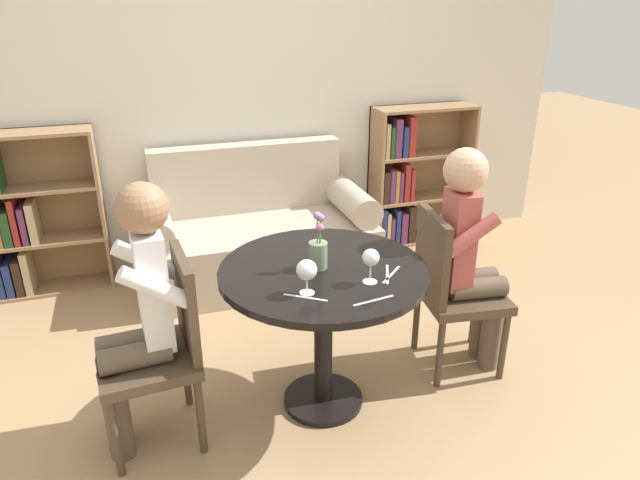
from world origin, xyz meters
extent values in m
plane|color=tan|center=(0.00, 0.00, 0.00)|extent=(16.00, 16.00, 0.00)
cube|color=beige|center=(0.00, 1.94, 1.35)|extent=(5.20, 0.05, 2.70)
cylinder|color=black|center=(0.00, 0.00, 0.74)|extent=(0.97, 0.97, 0.03)
cylinder|color=black|center=(0.00, 0.00, 0.38)|extent=(0.09, 0.09, 0.69)
cylinder|color=black|center=(0.00, 0.00, 0.01)|extent=(0.40, 0.40, 0.03)
cube|color=#B7A893|center=(0.00, 1.46, 0.21)|extent=(1.61, 0.80, 0.42)
cube|color=#B7A893|center=(0.00, 1.78, 0.67)|extent=(1.39, 0.16, 0.50)
cylinder|color=#B7A893|center=(-0.70, 1.46, 0.53)|extent=(0.22, 0.72, 0.22)
cylinder|color=#B7A893|center=(0.70, 1.46, 0.53)|extent=(0.22, 0.72, 0.22)
cube|color=#93704C|center=(-1.42, 1.88, 0.56)|extent=(0.82, 0.02, 1.11)
cube|color=#93704C|center=(-1.02, 1.75, 0.56)|extent=(0.02, 0.28, 1.11)
cube|color=#93704C|center=(-1.42, 1.75, 0.01)|extent=(0.77, 0.28, 0.02)
cube|color=#93704C|center=(-1.42, 1.75, 0.38)|extent=(0.77, 0.28, 0.02)
cube|color=#93704C|center=(-1.42, 1.75, 0.74)|extent=(0.77, 0.28, 0.02)
cube|color=#93704C|center=(-1.42, 1.75, 1.10)|extent=(0.77, 0.28, 0.02)
cube|color=navy|center=(-1.73, 1.74, 0.17)|extent=(0.04, 0.23, 0.30)
cube|color=navy|center=(-1.67, 1.74, 0.14)|extent=(0.05, 0.23, 0.24)
cube|color=#332319|center=(-1.61, 1.74, 0.15)|extent=(0.05, 0.23, 0.25)
cube|color=tan|center=(-1.56, 1.74, 0.17)|extent=(0.05, 0.23, 0.30)
cube|color=#234723|center=(-1.62, 1.74, 0.51)|extent=(0.05, 0.23, 0.24)
cube|color=maroon|center=(-1.56, 1.74, 0.54)|extent=(0.04, 0.23, 0.31)
cube|color=#602D5B|center=(-1.51, 1.74, 0.51)|extent=(0.04, 0.23, 0.25)
cube|color=tan|center=(-1.46, 1.74, 0.52)|extent=(0.05, 0.23, 0.28)
cube|color=#93704C|center=(1.42, 1.88, 0.56)|extent=(0.82, 0.02, 1.11)
cube|color=#93704C|center=(1.02, 1.75, 0.56)|extent=(0.02, 0.28, 1.11)
cube|color=#93704C|center=(1.82, 1.75, 0.56)|extent=(0.02, 0.28, 1.11)
cube|color=#93704C|center=(1.42, 1.75, 0.01)|extent=(0.77, 0.28, 0.02)
cube|color=#93704C|center=(1.42, 1.75, 0.38)|extent=(0.77, 0.28, 0.02)
cube|color=#93704C|center=(1.42, 1.75, 0.74)|extent=(0.77, 0.28, 0.02)
cube|color=#93704C|center=(1.42, 1.75, 1.10)|extent=(0.77, 0.28, 0.02)
cube|color=navy|center=(1.07, 1.74, 0.18)|extent=(0.04, 0.23, 0.31)
cube|color=tan|center=(1.11, 1.74, 0.16)|extent=(0.03, 0.23, 0.28)
cube|color=#602D5B|center=(1.14, 1.74, 0.14)|extent=(0.03, 0.23, 0.23)
cube|color=navy|center=(1.19, 1.74, 0.17)|extent=(0.03, 0.23, 0.29)
cube|color=#602D5B|center=(1.25, 1.74, 0.15)|extent=(0.05, 0.23, 0.26)
cube|color=#332319|center=(1.31, 1.74, 0.18)|extent=(0.05, 0.23, 0.31)
cube|color=#332319|center=(1.07, 1.74, 0.52)|extent=(0.05, 0.23, 0.26)
cube|color=#602D5B|center=(1.12, 1.74, 0.52)|extent=(0.04, 0.23, 0.27)
cube|color=olive|center=(1.16, 1.74, 0.52)|extent=(0.03, 0.23, 0.26)
cube|color=#602D5B|center=(1.20, 1.74, 0.51)|extent=(0.03, 0.23, 0.24)
cube|color=maroon|center=(1.25, 1.74, 0.54)|extent=(0.04, 0.23, 0.31)
cube|color=maroon|center=(1.30, 1.74, 0.52)|extent=(0.03, 0.23, 0.26)
cube|color=tan|center=(1.06, 1.74, 0.88)|extent=(0.03, 0.23, 0.27)
cube|color=#234723|center=(1.10, 1.74, 0.87)|extent=(0.03, 0.23, 0.24)
cube|color=#602D5B|center=(1.15, 1.74, 0.90)|extent=(0.05, 0.23, 0.30)
cube|color=navy|center=(1.21, 1.74, 0.87)|extent=(0.04, 0.23, 0.24)
cube|color=maroon|center=(1.27, 1.74, 0.90)|extent=(0.05, 0.23, 0.31)
cylinder|color=#473828|center=(-1.01, 0.17, 0.20)|extent=(0.04, 0.04, 0.40)
cylinder|color=#473828|center=(-0.98, -0.18, 0.20)|extent=(0.04, 0.04, 0.40)
cylinder|color=#473828|center=(-0.65, 0.20, 0.20)|extent=(0.04, 0.04, 0.40)
cylinder|color=#473828|center=(-0.62, -0.16, 0.20)|extent=(0.04, 0.04, 0.40)
cube|color=#473828|center=(-0.81, 0.01, 0.42)|extent=(0.45, 0.45, 0.05)
cube|color=#473828|center=(-0.63, 0.02, 0.68)|extent=(0.07, 0.38, 0.45)
cylinder|color=#473828|center=(0.97, -0.11, 0.20)|extent=(0.04, 0.04, 0.40)
cylinder|color=#473828|center=(1.01, 0.24, 0.20)|extent=(0.04, 0.04, 0.40)
cylinder|color=#473828|center=(0.61, -0.07, 0.20)|extent=(0.04, 0.04, 0.40)
cylinder|color=#473828|center=(0.66, 0.29, 0.20)|extent=(0.04, 0.04, 0.40)
cube|color=#473828|center=(0.81, 0.09, 0.42)|extent=(0.47, 0.47, 0.05)
cube|color=#473828|center=(0.63, 0.11, 0.68)|extent=(0.09, 0.38, 0.45)
cylinder|color=brown|center=(-0.98, 0.04, 0.23)|extent=(0.11, 0.11, 0.45)
cylinder|color=brown|center=(-0.97, -0.06, 0.23)|extent=(0.11, 0.11, 0.45)
cylinder|color=brown|center=(-0.87, 0.05, 0.50)|extent=(0.31, 0.13, 0.11)
cylinder|color=brown|center=(-0.86, -0.06, 0.50)|extent=(0.31, 0.13, 0.11)
cube|color=white|center=(-0.75, 0.01, 0.77)|extent=(0.13, 0.21, 0.52)
cylinder|color=white|center=(-0.76, 0.14, 0.84)|extent=(0.29, 0.09, 0.23)
cylinder|color=white|center=(-0.74, -0.13, 0.84)|extent=(0.29, 0.09, 0.23)
sphere|color=#936B4C|center=(-0.75, 0.01, 1.13)|extent=(0.21, 0.21, 0.21)
cylinder|color=brown|center=(0.97, 0.00, 0.23)|extent=(0.11, 0.11, 0.45)
cylinder|color=brown|center=(0.98, 0.11, 0.23)|extent=(0.11, 0.11, 0.45)
cylinder|color=brown|center=(0.86, 0.02, 0.50)|extent=(0.31, 0.15, 0.11)
cylinder|color=brown|center=(0.87, 0.13, 0.50)|extent=(0.31, 0.15, 0.11)
cube|color=#B2514C|center=(0.75, 0.09, 0.76)|extent=(0.14, 0.21, 0.51)
cylinder|color=#B2514C|center=(0.74, -0.05, 0.84)|extent=(0.29, 0.11, 0.23)
cylinder|color=#B2514C|center=(0.77, 0.22, 0.84)|extent=(0.29, 0.11, 0.23)
sphere|color=tan|center=(0.75, 0.09, 1.13)|extent=(0.22, 0.22, 0.22)
cylinder|color=white|center=(-0.14, -0.20, 0.76)|extent=(0.06, 0.06, 0.00)
cylinder|color=white|center=(-0.14, -0.20, 0.80)|extent=(0.01, 0.01, 0.07)
sphere|color=white|center=(-0.14, -0.20, 0.87)|extent=(0.09, 0.09, 0.09)
sphere|color=maroon|center=(-0.14, -0.20, 0.85)|extent=(0.06, 0.06, 0.06)
cylinder|color=white|center=(0.15, -0.19, 0.76)|extent=(0.06, 0.06, 0.00)
cylinder|color=white|center=(0.15, -0.19, 0.80)|extent=(0.01, 0.01, 0.08)
sphere|color=white|center=(0.15, -0.19, 0.88)|extent=(0.08, 0.08, 0.08)
sphere|color=maroon|center=(0.15, -0.19, 0.87)|extent=(0.05, 0.05, 0.05)
cylinder|color=gray|center=(-0.02, 0.01, 0.82)|extent=(0.09, 0.09, 0.13)
cylinder|color=#4C7A42|center=(-0.01, 0.01, 0.94)|extent=(0.01, 0.01, 0.12)
sphere|color=#9E70B2|center=(-0.01, 0.01, 1.00)|extent=(0.04, 0.04, 0.04)
cylinder|color=#4C7A42|center=(-0.02, 0.00, 0.92)|extent=(0.00, 0.01, 0.08)
sphere|color=#D16684|center=(-0.02, 0.00, 0.96)|extent=(0.04, 0.04, 0.04)
cylinder|color=#4C7A42|center=(-0.02, 0.02, 0.95)|extent=(0.00, 0.00, 0.13)
sphere|color=#9E70B2|center=(-0.02, 0.02, 1.01)|extent=(0.04, 0.04, 0.04)
cube|color=silver|center=(0.25, -0.15, 0.76)|extent=(0.09, 0.18, 0.00)
cube|color=silver|center=(0.27, -0.16, 0.76)|extent=(0.15, 0.14, 0.00)
cube|color=silver|center=(-0.16, -0.24, 0.76)|extent=(0.16, 0.12, 0.00)
cube|color=silver|center=(0.10, -0.35, 0.76)|extent=(0.19, 0.04, 0.00)
camera|label=1|loc=(-0.75, -2.22, 1.91)|focal=32.00mm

